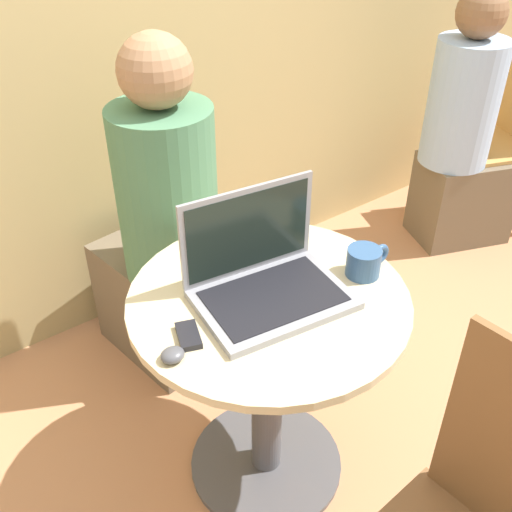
{
  "coord_description": "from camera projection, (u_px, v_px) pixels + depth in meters",
  "views": [
    {
      "loc": [
        -0.74,
        -0.95,
        1.69
      ],
      "look_at": [
        -0.0,
        0.05,
        0.81
      ],
      "focal_mm": 42.0,
      "sensor_mm": 36.0,
      "label": 1
    }
  ],
  "objects": [
    {
      "name": "cell_phone",
      "position": [
        188.0,
        335.0,
        1.42
      ],
      "size": [
        0.08,
        0.1,
        0.02
      ],
      "color": "black",
      "rests_on": "round_table"
    },
    {
      "name": "person_seated",
      "position": [
        163.0,
        241.0,
        2.08
      ],
      "size": [
        0.37,
        0.52,
        1.25
      ],
      "color": "brown",
      "rests_on": "ground_plane"
    },
    {
      "name": "round_table",
      "position": [
        268.0,
        359.0,
        1.68
      ],
      "size": [
        0.74,
        0.74,
        0.71
      ],
      "color": "#4C4C51",
      "rests_on": "ground_plane"
    },
    {
      "name": "chair_background",
      "position": [
        499.0,
        138.0,
        2.92
      ],
      "size": [
        0.52,
        0.52,
        0.91
      ],
      "color": "tan",
      "rests_on": "ground_plane"
    },
    {
      "name": "coffee_cup",
      "position": [
        365.0,
        261.0,
        1.61
      ],
      "size": [
        0.14,
        0.09,
        0.08
      ],
      "color": "#335684",
      "rests_on": "round_table"
    },
    {
      "name": "person_background",
      "position": [
        464.0,
        144.0,
        2.77
      ],
      "size": [
        0.51,
        0.43,
        1.2
      ],
      "color": "brown",
      "rests_on": "ground_plane"
    },
    {
      "name": "laptop",
      "position": [
        265.0,
        276.0,
        1.53
      ],
      "size": [
        0.41,
        0.32,
        0.27
      ],
      "color": "gray",
      "rests_on": "round_table"
    },
    {
      "name": "computer_mouse",
      "position": [
        173.0,
        355.0,
        1.35
      ],
      "size": [
        0.06,
        0.05,
        0.03
      ],
      "color": "#4C4C51",
      "rests_on": "round_table"
    },
    {
      "name": "ground_plane",
      "position": [
        266.0,
        463.0,
        1.96
      ],
      "size": [
        12.0,
        12.0,
        0.0
      ],
      "primitive_type": "plane",
      "color": "tan"
    }
  ]
}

